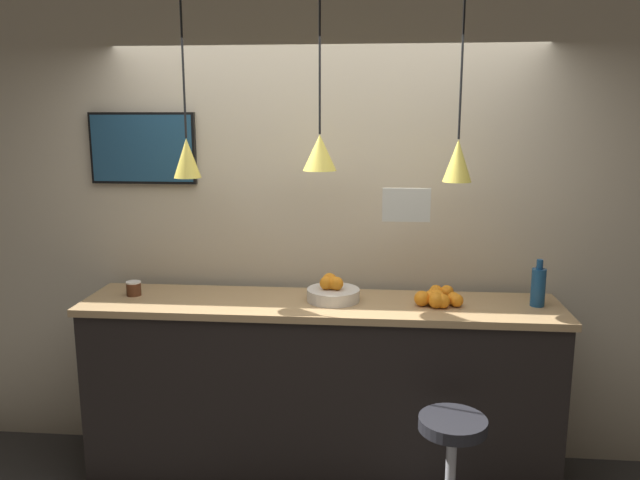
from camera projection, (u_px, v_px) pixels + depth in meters
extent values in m
cube|color=beige|center=(326.00, 225.00, 3.77)|extent=(8.00, 0.06, 2.90)
cube|color=black|center=(320.00, 396.00, 3.58)|extent=(2.62, 0.51, 1.04)
cube|color=tan|center=(320.00, 305.00, 3.47)|extent=(2.66, 0.55, 0.04)
cylinder|color=#232328|center=(453.00, 424.00, 2.95)|extent=(0.32, 0.32, 0.06)
cylinder|color=beige|center=(333.00, 295.00, 3.48)|extent=(0.29, 0.29, 0.07)
sphere|color=orange|center=(333.00, 283.00, 3.46)|extent=(0.07, 0.07, 0.07)
sphere|color=orange|center=(326.00, 283.00, 3.46)|extent=(0.07, 0.07, 0.07)
sphere|color=orange|center=(330.00, 280.00, 3.49)|extent=(0.08, 0.08, 0.08)
sphere|color=orange|center=(337.00, 283.00, 3.45)|extent=(0.07, 0.07, 0.07)
sphere|color=orange|center=(333.00, 283.00, 3.47)|extent=(0.07, 0.07, 0.07)
sphere|color=orange|center=(436.00, 301.00, 3.34)|extent=(0.08, 0.08, 0.08)
sphere|color=orange|center=(457.00, 300.00, 3.36)|extent=(0.07, 0.07, 0.07)
sphere|color=orange|center=(439.00, 300.00, 3.36)|extent=(0.08, 0.08, 0.08)
sphere|color=orange|center=(453.00, 299.00, 3.40)|extent=(0.07, 0.07, 0.07)
sphere|color=orange|center=(430.00, 297.00, 3.42)|extent=(0.07, 0.07, 0.07)
sphere|color=orange|center=(432.00, 299.00, 3.40)|extent=(0.07, 0.07, 0.07)
sphere|color=orange|center=(422.00, 298.00, 3.38)|extent=(0.08, 0.08, 0.08)
sphere|color=orange|center=(434.00, 300.00, 3.38)|extent=(0.07, 0.07, 0.07)
sphere|color=orange|center=(436.00, 296.00, 3.44)|extent=(0.08, 0.08, 0.08)
sphere|color=orange|center=(434.00, 295.00, 3.44)|extent=(0.08, 0.08, 0.08)
sphere|color=orange|center=(443.00, 301.00, 3.34)|extent=(0.08, 0.08, 0.08)
sphere|color=orange|center=(436.00, 291.00, 3.53)|extent=(0.08, 0.08, 0.08)
sphere|color=orange|center=(447.00, 292.00, 3.51)|extent=(0.08, 0.08, 0.08)
sphere|color=orange|center=(437.00, 297.00, 3.42)|extent=(0.08, 0.08, 0.08)
cylinder|color=navy|center=(538.00, 287.00, 3.37)|extent=(0.08, 0.08, 0.21)
cylinder|color=navy|center=(540.00, 264.00, 3.35)|extent=(0.03, 0.03, 0.05)
cylinder|color=#562D19|center=(134.00, 289.00, 3.58)|extent=(0.08, 0.08, 0.07)
cylinder|color=white|center=(133.00, 282.00, 3.57)|extent=(0.08, 0.08, 0.01)
cylinder|color=black|center=(183.00, 59.00, 3.26)|extent=(0.01, 0.01, 0.82)
cone|color=#EAD14C|center=(187.00, 158.00, 3.36)|extent=(0.15, 0.15, 0.21)
sphere|color=#F9EFCC|center=(188.00, 174.00, 3.38)|extent=(0.04, 0.04, 0.04)
cylinder|color=black|center=(320.00, 56.00, 3.19)|extent=(0.01, 0.01, 0.79)
cone|color=#EAD14C|center=(320.00, 152.00, 3.29)|extent=(0.18, 0.18, 0.19)
sphere|color=#F9EFCC|center=(320.00, 167.00, 3.30)|extent=(0.04, 0.04, 0.04)
cylinder|color=black|center=(462.00, 57.00, 3.13)|extent=(0.01, 0.01, 0.82)
cone|color=#EAD14C|center=(458.00, 161.00, 3.23)|extent=(0.15, 0.15, 0.22)
sphere|color=#F9EFCC|center=(457.00, 178.00, 3.25)|extent=(0.04, 0.04, 0.04)
cube|color=black|center=(143.00, 148.00, 3.73)|extent=(0.64, 0.04, 0.42)
cube|color=navy|center=(142.00, 148.00, 3.71)|extent=(0.61, 0.01, 0.39)
cube|color=white|center=(406.00, 205.00, 3.12)|extent=(0.24, 0.01, 0.17)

